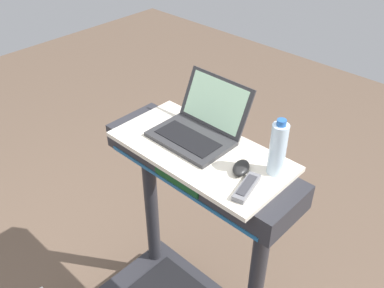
% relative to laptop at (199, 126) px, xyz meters
% --- Properties ---
extents(desk_board, '(0.75, 0.38, 0.02)m').
position_rel_laptop_xyz_m(desk_board, '(0.07, -0.07, -0.06)').
color(desk_board, beige).
rests_on(desk_board, treadmill_base).
extents(laptop, '(0.34, 0.31, 0.22)m').
position_rel_laptop_xyz_m(laptop, '(0.00, 0.00, 0.00)').
color(laptop, '#2D2D30').
rests_on(laptop, desk_board).
extents(computer_mouse, '(0.09, 0.11, 0.03)m').
position_rel_laptop_xyz_m(computer_mouse, '(0.28, -0.07, -0.03)').
color(computer_mouse, black).
rests_on(computer_mouse, desk_board).
extents(water_bottle, '(0.06, 0.06, 0.23)m').
position_rel_laptop_xyz_m(water_bottle, '(0.37, 0.02, 0.06)').
color(water_bottle, silver).
rests_on(water_bottle, desk_board).
extents(tv_remote, '(0.08, 0.17, 0.02)m').
position_rel_laptop_xyz_m(tv_remote, '(0.36, -0.14, -0.03)').
color(tv_remote, slate).
rests_on(tv_remote, desk_board).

